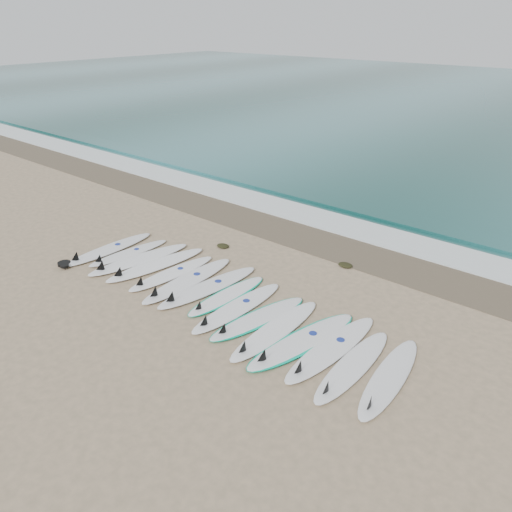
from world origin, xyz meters
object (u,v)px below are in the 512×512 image
Objects in this scene: surfboard_7 at (226,296)px; surfboard_0 at (107,249)px; leash_coil at (64,264)px; surfboard_14 at (388,379)px.

surfboard_0 is at bearing -174.60° from surfboard_7.
surfboard_0 reaches higher than leash_coil.
surfboard_0 is 8.17m from surfboard_14.
surfboard_0 is 5.94× the size of leash_coil.
surfboard_7 is at bearing 169.41° from surfboard_14.
surfboard_0 reaches higher than surfboard_7.
surfboard_0 is 4.10m from surfboard_7.
surfboard_14 is at bearing 8.09° from leash_coil.
surfboard_7 is 4.45m from leash_coil.
surfboard_7 is 5.10× the size of leash_coil.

